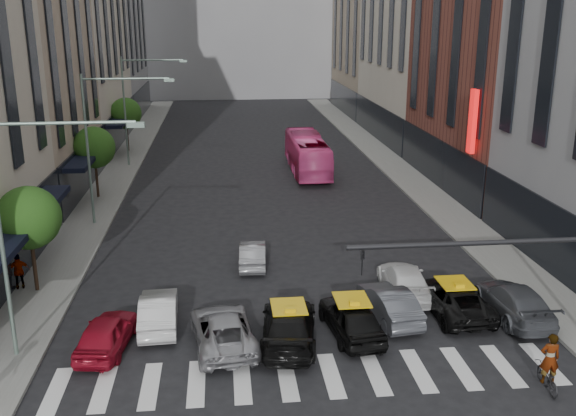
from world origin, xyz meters
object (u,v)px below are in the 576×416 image
object	(u,v)px
streetlamp_far	(136,97)
motorcycle	(547,377)
bus	(307,154)
pedestrian_far	(19,271)
streetlamp_mid	(102,130)
taxi_center	(351,317)
taxi_left	(289,325)
streetlamp_near	(25,207)
car_red	(106,333)
car_white_front	(159,311)

from	to	relation	value
streetlamp_far	motorcycle	world-z (taller)	streetlamp_far
bus	pedestrian_far	xyz separation A→B (m)	(-16.46, -22.15, -0.53)
streetlamp_mid	taxi_center	world-z (taller)	streetlamp_mid
bus	motorcycle	xyz separation A→B (m)	(3.98, -32.53, -1.09)
taxi_left	bus	world-z (taller)	bus
pedestrian_far	streetlamp_mid	bearing A→B (deg)	-123.22
streetlamp_near	motorcycle	xyz separation A→B (m)	(17.88, -4.13, -5.46)
streetlamp_mid	motorcycle	world-z (taller)	streetlamp_mid
streetlamp_mid	bus	size ratio (longest dim) A/B	0.82
pedestrian_far	streetlamp_far	bearing A→B (deg)	-114.20
taxi_left	motorcycle	xyz separation A→B (m)	(8.50, -4.23, -0.31)
car_red	taxi_left	distance (m)	7.02
streetlamp_mid	pedestrian_far	size ratio (longest dim) A/B	5.28
pedestrian_far	motorcycle	bearing A→B (deg)	134.55
streetlamp_mid	motorcycle	distance (m)	27.47
streetlamp_near	taxi_left	bearing A→B (deg)	0.66
streetlamp_near	taxi_center	bearing A→B (deg)	2.19
streetlamp_near	taxi_left	world-z (taller)	streetlamp_near
streetlamp_far	bus	distance (m)	15.01
car_white_front	taxi_center	distance (m)	7.92
car_white_front	bus	distance (m)	28.14
car_red	bus	world-z (taller)	bus
motorcycle	pedestrian_far	xyz separation A→B (m)	(-20.44, 10.38, 0.56)
motorcycle	pedestrian_far	size ratio (longest dim) A/B	1.00
streetlamp_near	car_white_front	bearing A→B (deg)	25.69
taxi_left	motorcycle	distance (m)	9.50
streetlamp_near	bus	bearing A→B (deg)	63.92
taxi_center	motorcycle	size ratio (longest dim) A/B	2.61
streetlamp_far	taxi_center	world-z (taller)	streetlamp_far
streetlamp_mid	car_white_front	bearing A→B (deg)	-73.38
streetlamp_near	motorcycle	bearing A→B (deg)	-12.99
car_red	motorcycle	size ratio (longest dim) A/B	2.41
taxi_left	bus	xyz separation A→B (m)	(4.52, 28.29, 0.78)
motorcycle	car_white_front	bearing A→B (deg)	-18.46
streetlamp_mid	taxi_center	size ratio (longest dim) A/B	2.03
bus	motorcycle	bearing A→B (deg)	97.22
streetlamp_mid	streetlamp_far	xyz separation A→B (m)	(0.00, 16.00, 0.00)
bus	streetlamp_far	bearing A→B (deg)	-14.27
streetlamp_near	streetlamp_far	world-z (taller)	same
streetlamp_far	car_white_front	world-z (taller)	streetlamp_far
streetlamp_near	streetlamp_far	bearing A→B (deg)	90.00
bus	pedestrian_far	size ratio (longest dim) A/B	6.46
motorcycle	bus	bearing A→B (deg)	-77.37
car_red	motorcycle	bearing A→B (deg)	172.23
streetlamp_far	bus	bearing A→B (deg)	-14.51
taxi_left	taxi_center	size ratio (longest dim) A/B	1.17
taxi_center	streetlamp_mid	bearing A→B (deg)	-59.65
streetlamp_near	streetlamp_mid	distance (m)	16.00
streetlamp_mid	car_white_front	distance (m)	15.50
streetlamp_far	taxi_left	size ratio (longest dim) A/B	1.73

